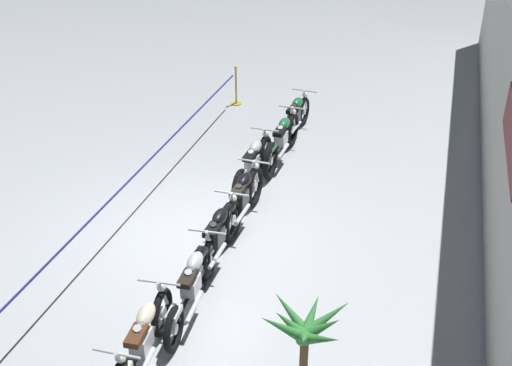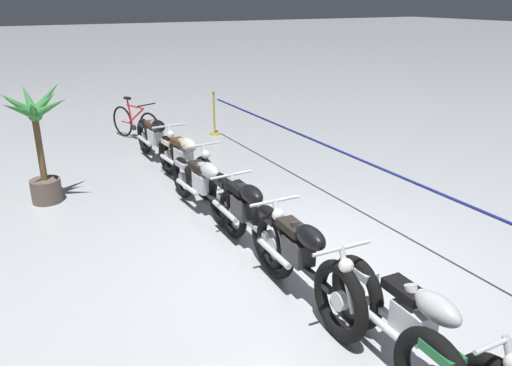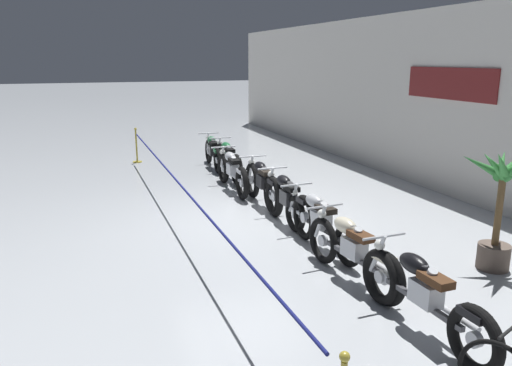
% 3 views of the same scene
% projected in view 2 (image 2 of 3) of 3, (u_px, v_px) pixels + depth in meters
% --- Properties ---
extents(ground_plane, '(120.00, 120.00, 0.00)m').
position_uv_depth(ground_plane, '(320.00, 259.00, 6.27)').
color(ground_plane, '#B2B7BC').
extents(motorcycle_silver_2, '(2.36, 0.62, 0.95)m').
position_uv_depth(motorcycle_silver_2, '(417.00, 331.00, 4.19)').
color(motorcycle_silver_2, black).
rests_on(motorcycle_silver_2, ground).
extents(motorcycle_black_3, '(2.27, 0.62, 0.98)m').
position_uv_depth(motorcycle_black_3, '(301.00, 259.00, 5.29)').
color(motorcycle_black_3, black).
rests_on(motorcycle_black_3, ground).
extents(motorcycle_black_4, '(2.36, 0.62, 0.97)m').
position_uv_depth(motorcycle_black_4, '(246.00, 214.00, 6.39)').
color(motorcycle_black_4, black).
rests_on(motorcycle_black_4, ground).
extents(motorcycle_silver_5, '(2.36, 0.62, 0.91)m').
position_uv_depth(motorcycle_silver_5, '(205.00, 187.00, 7.39)').
color(motorcycle_silver_5, black).
rests_on(motorcycle_silver_5, ground).
extents(motorcycle_cream_6, '(2.20, 0.62, 0.94)m').
position_uv_depth(motorcycle_cream_6, '(185.00, 160.00, 8.57)').
color(motorcycle_cream_6, black).
rests_on(motorcycle_cream_6, ground).
extents(motorcycle_black_7, '(2.30, 0.62, 0.94)m').
position_uv_depth(motorcycle_black_7, '(157.00, 140.00, 9.77)').
color(motorcycle_black_7, black).
rests_on(motorcycle_black_7, ground).
extents(bicycle, '(1.63, 0.73, 0.96)m').
position_uv_depth(bicycle, '(136.00, 124.00, 11.35)').
color(bicycle, black).
rests_on(bicycle, ground).
extents(potted_palm_left_of_row, '(1.06, 0.97, 1.92)m').
position_uv_depth(potted_palm_left_of_row, '(38.00, 141.00, 7.67)').
color(potted_palm_left_of_row, brown).
rests_on(potted_palm_left_of_row, ground).
extents(stanchion_far_left, '(12.35, 0.28, 1.05)m').
position_uv_depth(stanchion_far_left, '(500.00, 231.00, 5.32)').
color(stanchion_far_left, gold).
rests_on(stanchion_far_left, ground).
extents(stanchion_mid_left, '(0.28, 0.28, 1.05)m').
position_uv_depth(stanchion_mid_left, '(214.00, 120.00, 11.85)').
color(stanchion_mid_left, gold).
rests_on(stanchion_mid_left, ground).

